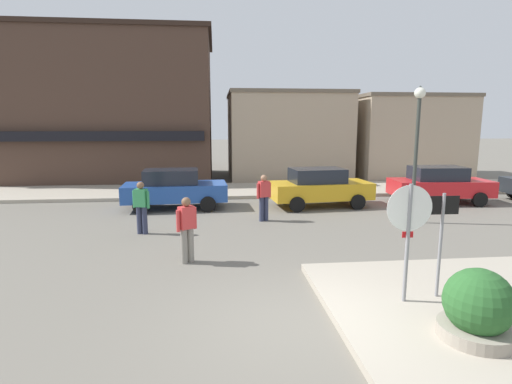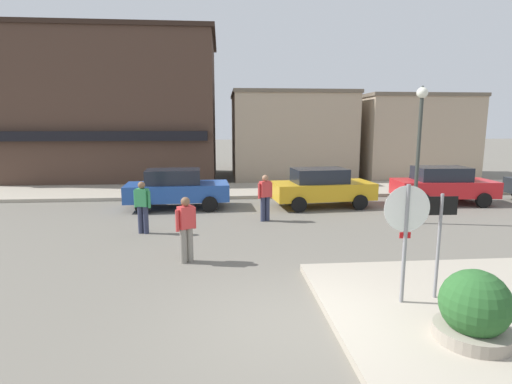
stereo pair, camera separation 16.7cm
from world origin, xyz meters
The scene contains 16 objects.
ground_plane centered at (0.00, 0.00, 0.00)m, with size 160.00×160.00×0.00m, color #6B665B.
sidewalk_corner centered at (3.74, 0.10, 0.07)m, with size 6.40×4.80×0.15m, color #A89E8C.
kerb_far centered at (0.00, 13.38, 0.07)m, with size 80.00×4.00×0.15m, color #A89E8C.
stop_sign centered at (1.98, 0.41, 1.52)m, with size 0.82×0.07×2.30m.
one_way_sign centered at (2.68, 0.55, 1.33)m, with size 0.60×0.06×2.10m.
planter centered at (2.46, -0.92, 0.56)m, with size 1.10×1.10×1.23m.
lamp_post centered at (5.23, 6.54, 2.96)m, with size 0.36×0.36×4.54m.
parked_car_nearest centered at (-3.03, 9.70, 0.81)m, with size 4.09×2.05×1.56m.
parked_car_second centered at (2.78, 9.49, 0.81)m, with size 4.15×2.18×1.56m.
parked_car_third centered at (7.99, 9.67, 0.81)m, with size 4.09×2.06×1.56m.
pedestrian_crossing_near centered at (-2.10, 3.29, 0.87)m, with size 0.50×0.39×1.61m.
pedestrian_crossing_far centered at (-3.65, 6.02, 0.87)m, with size 0.55×0.32×1.61m.
pedestrian_kerb_side centered at (0.25, 7.29, 0.87)m, with size 0.54×0.34×1.61m.
building_corner_shop centered at (-7.56, 19.04, 4.22)m, with size 12.17×7.82×8.43m.
building_storefront_left_near centered at (3.02, 19.06, 2.61)m, with size 7.15×6.68×5.21m.
building_storefront_left_mid centered at (10.41, 18.42, 2.52)m, with size 6.65×6.09×5.04m.
Camera 1 is at (-1.38, -6.10, 3.32)m, focal length 28.00 mm.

